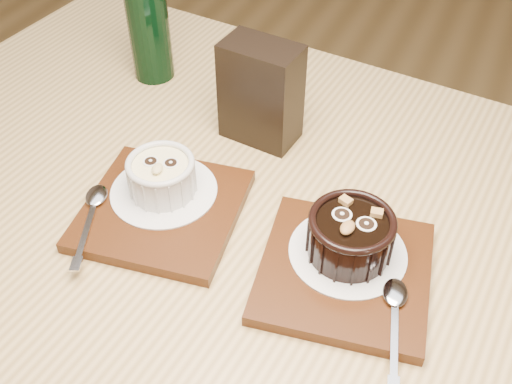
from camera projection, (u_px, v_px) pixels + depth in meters
ground at (228, 357)px, 1.42m from camera, size 5.00×5.00×0.00m
table at (264, 279)px, 0.76m from camera, size 1.27×0.91×0.75m
tray_left at (162, 210)px, 0.72m from camera, size 0.20×0.20×0.01m
doily_left at (164, 191)px, 0.73m from camera, size 0.13×0.13×0.00m
ramekin_white at (162, 175)px, 0.71m from camera, size 0.08×0.08×0.05m
spoon_left at (90, 216)px, 0.69m from camera, size 0.08×0.13×0.01m
tray_right at (344, 272)px, 0.65m from camera, size 0.21×0.21×0.01m
doily_right at (348, 252)px, 0.66m from camera, size 0.13×0.13×0.00m
ramekin_dark at (351, 234)px, 0.64m from camera, size 0.09×0.09×0.06m
spoon_right at (395, 321)px, 0.59m from camera, size 0.06×0.14×0.01m
condiment_stand at (261, 93)px, 0.78m from camera, size 0.11×0.07×0.14m
green_bottle at (148, 23)px, 0.88m from camera, size 0.06×0.06×0.23m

